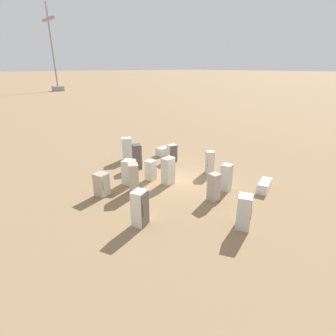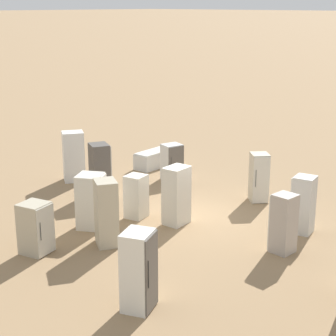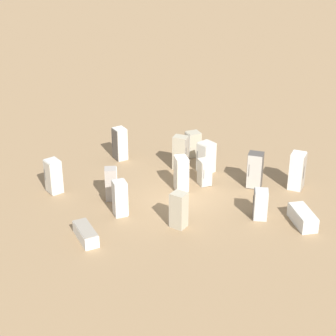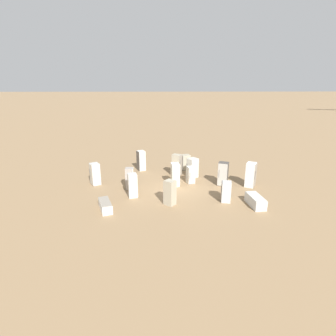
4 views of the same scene
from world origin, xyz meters
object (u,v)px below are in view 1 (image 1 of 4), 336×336
at_px(discarded_fridge_1, 166,150).
at_px(discarded_fridge_10, 210,163).
at_px(discarded_fridge_4, 102,184).
at_px(discarded_fridge_8, 140,208).
at_px(discarded_fridge_5, 137,156).
at_px(discarded_fridge_2, 127,149).
at_px(discarded_fridge_7, 172,153).
at_px(discarded_fridge_9, 168,171).
at_px(discarded_fridge_12, 244,212).
at_px(discarded_fridge_6, 129,172).
at_px(discarded_fridge_14, 151,170).
at_px(discarded_fridge_13, 226,178).
at_px(power_pylon_0, 55,65).
at_px(discarded_fridge_11, 264,186).
at_px(discarded_fridge_3, 134,178).
at_px(discarded_fridge_0, 214,187).

relative_size(discarded_fridge_1, discarded_fridge_10, 1.09).
bearing_deg(discarded_fridge_4, discarded_fridge_8, 73.09).
bearing_deg(discarded_fridge_5, discarded_fridge_2, -166.50).
height_order(discarded_fridge_2, discarded_fridge_8, discarded_fridge_2).
height_order(discarded_fridge_7, discarded_fridge_9, discarded_fridge_9).
bearing_deg(discarded_fridge_2, discarded_fridge_12, -64.12).
height_order(discarded_fridge_8, discarded_fridge_10, discarded_fridge_8).
distance_m(discarded_fridge_6, discarded_fridge_8, 5.11).
bearing_deg(discarded_fridge_10, discarded_fridge_14, 14.84).
bearing_deg(discarded_fridge_13, discarded_fridge_6, 117.29).
relative_size(discarded_fridge_5, discarded_fridge_7, 1.33).
bearing_deg(discarded_fridge_12, discarded_fridge_8, -74.17).
bearing_deg(discarded_fridge_8, discarded_fridge_2, -142.93).
relative_size(discarded_fridge_1, discarded_fridge_2, 0.95).
height_order(discarded_fridge_1, discarded_fridge_4, discarded_fridge_4).
bearing_deg(discarded_fridge_5, power_pylon_0, -170.50).
height_order(discarded_fridge_5, discarded_fridge_10, discarded_fridge_5).
bearing_deg(discarded_fridge_2, discarded_fridge_13, -48.78).
bearing_deg(discarded_fridge_8, discarded_fridge_12, 111.98).
distance_m(discarded_fridge_5, discarded_fridge_11, 9.53).
bearing_deg(discarded_fridge_5, discarded_fridge_11, 49.26).
xyz_separation_m(discarded_fridge_6, discarded_fridge_14, (-0.38, -1.54, -0.14)).
bearing_deg(discarded_fridge_4, discarded_fridge_2, -151.87).
bearing_deg(discarded_fridge_1, discarded_fridge_8, -50.19).
bearing_deg(discarded_fridge_5, discarded_fridge_1, 131.59).
height_order(discarded_fridge_8, discarded_fridge_14, discarded_fridge_8).
bearing_deg(discarded_fridge_10, discarded_fridge_2, -24.51).
distance_m(discarded_fridge_3, discarded_fridge_14, 2.29).
relative_size(discarded_fridge_2, discarded_fridge_5, 1.03).
bearing_deg(power_pylon_0, discarded_fridge_12, 165.64).
xyz_separation_m(discarded_fridge_7, discarded_fridge_10, (-3.88, -0.25, 0.14)).
distance_m(discarded_fridge_4, discarded_fridge_6, 2.25).
bearing_deg(discarded_fridge_0, discarded_fridge_8, 174.45).
bearing_deg(discarded_fridge_11, discarded_fridge_0, 51.46).
relative_size(discarded_fridge_5, discarded_fridge_6, 1.12).
bearing_deg(discarded_fridge_1, discarded_fridge_2, -108.03).
bearing_deg(discarded_fridge_5, discarded_fridge_3, -12.82).
relative_size(discarded_fridge_8, discarded_fridge_11, 1.00).
bearing_deg(discarded_fridge_6, discarded_fridge_7, 164.91).
bearing_deg(discarded_fridge_4, discarded_fridge_7, 178.48).
bearing_deg(discarded_fridge_5, discarded_fridge_0, 27.62).
distance_m(discarded_fridge_0, discarded_fridge_11, 3.84).
xyz_separation_m(discarded_fridge_0, discarded_fridge_10, (2.88, -3.04, 0.01)).
xyz_separation_m(discarded_fridge_5, discarded_fridge_7, (-0.61, -3.11, -0.24)).
distance_m(discarded_fridge_2, discarded_fridge_9, 5.93).
distance_m(discarded_fridge_8, discarded_fridge_14, 5.70).
height_order(discarded_fridge_8, discarded_fridge_12, discarded_fridge_8).
xyz_separation_m(discarded_fridge_8, discarded_fridge_13, (-0.38, -6.43, -0.05)).
bearing_deg(discarded_fridge_1, discarded_fridge_5, -76.56).
bearing_deg(discarded_fridge_4, discarded_fridge_10, 149.92).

